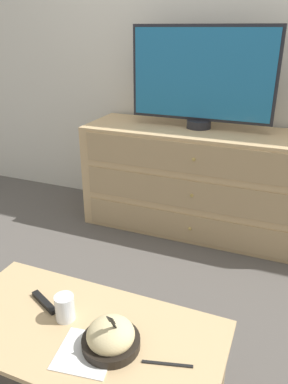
% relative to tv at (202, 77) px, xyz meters
% --- Properties ---
extents(ground_plane, '(12.00, 12.00, 0.00)m').
position_rel_tv_xyz_m(ground_plane, '(0.02, 0.25, -1.10)').
color(ground_plane, '#56514C').
extents(wall_back, '(12.00, 0.05, 2.60)m').
position_rel_tv_xyz_m(wall_back, '(0.02, 0.27, 0.20)').
color(wall_back, silver).
rests_on(wall_back, ground_plane).
extents(dresser, '(1.69, 0.55, 0.76)m').
position_rel_tv_xyz_m(dresser, '(0.06, -0.05, -0.72)').
color(dresser, tan).
rests_on(dresser, ground_plane).
extents(tv, '(0.98, 0.17, 0.67)m').
position_rel_tv_xyz_m(tv, '(0.00, 0.00, 0.00)').
color(tv, '#232328').
rests_on(tv, dresser).
extents(coffee_table, '(1.03, 0.51, 0.40)m').
position_rel_tv_xyz_m(coffee_table, '(0.02, -1.66, -0.75)').
color(coffee_table, tan).
rests_on(coffee_table, ground_plane).
extents(takeout_bowl, '(0.20, 0.20, 0.17)m').
position_rel_tv_xyz_m(takeout_bowl, '(0.15, -1.69, -0.66)').
color(takeout_bowl, black).
rests_on(takeout_bowl, coffee_table).
extents(drink_cup, '(0.07, 0.07, 0.10)m').
position_rel_tv_xyz_m(drink_cup, '(-0.07, -1.63, -0.65)').
color(drink_cup, '#9E6638').
rests_on(drink_cup, coffee_table).
extents(napkin, '(0.21, 0.21, 0.00)m').
position_rel_tv_xyz_m(napkin, '(0.08, -1.74, -0.70)').
color(napkin, white).
rests_on(napkin, coffee_table).
extents(knife, '(0.16, 0.05, 0.01)m').
position_rel_tv_xyz_m(knife, '(0.35, -1.69, -0.70)').
color(knife, black).
rests_on(knife, coffee_table).
extents(remote_control, '(0.15, 0.09, 0.02)m').
position_rel_tv_xyz_m(remote_control, '(-0.19, -1.59, -0.69)').
color(remote_control, black).
rests_on(remote_control, coffee_table).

